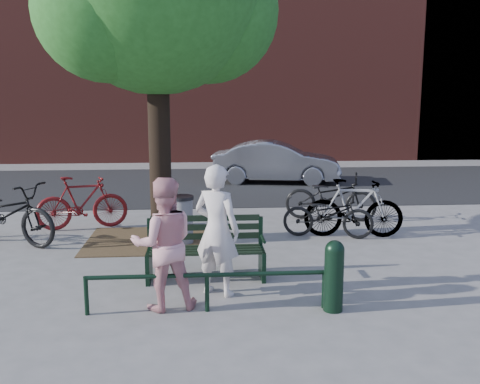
{
  "coord_description": "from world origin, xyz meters",
  "views": [
    {
      "loc": [
        -0.06,
        -7.62,
        2.71
      ],
      "look_at": [
        0.58,
        1.0,
        1.13
      ],
      "focal_mm": 40.0,
      "sensor_mm": 36.0,
      "label": 1
    }
  ],
  "objects": [
    {
      "name": "parked_car",
      "position": [
        2.28,
        8.72,
        0.65
      ],
      "size": [
        4.1,
        2.02,
        1.29
      ],
      "primitive_type": "imported",
      "rotation": [
        0.0,
        0.0,
        1.4
      ],
      "color": "slate",
      "rests_on": "ground"
    },
    {
      "name": "person_left",
      "position": [
        0.15,
        -0.6,
        0.9
      ],
      "size": [
        0.79,
        0.71,
        1.81
      ],
      "primitive_type": "imported",
      "rotation": [
        0.0,
        0.0,
        2.61
      ],
      "color": "beige",
      "rests_on": "ground"
    },
    {
      "name": "bicycle_d",
      "position": [
        2.86,
        2.2,
        0.57
      ],
      "size": [
        1.94,
        0.79,
        1.14
      ],
      "primitive_type": "imported",
      "rotation": [
        0.0,
        0.0,
        1.43
      ],
      "color": "gray",
      "rests_on": "ground"
    },
    {
      "name": "road",
      "position": [
        0.0,
        8.5,
        0.01
      ],
      "size": [
        40.0,
        7.0,
        0.01
      ],
      "primitive_type": "cube",
      "color": "black",
      "rests_on": "ground"
    },
    {
      "name": "bicycle_b",
      "position": [
        -2.48,
        3.24,
        0.55
      ],
      "size": [
        1.88,
        0.9,
        1.09
      ],
      "primitive_type": "imported",
      "rotation": [
        0.0,
        0.0,
        1.79
      ],
      "color": "#620E0F",
      "rests_on": "ground"
    },
    {
      "name": "litter_bin",
      "position": [
        -0.41,
        2.0,
        0.45
      ],
      "size": [
        0.43,
        0.43,
        0.89
      ],
      "color": "gray",
      "rests_on": "ground"
    },
    {
      "name": "bicycle_e",
      "position": [
        2.77,
        3.65,
        0.52
      ],
      "size": [
        2.09,
        1.22,
        1.04
      ],
      "primitive_type": "imported",
      "rotation": [
        0.0,
        0.0,
        1.28
      ],
      "color": "black",
      "rests_on": "ground"
    },
    {
      "name": "townhouse_row",
      "position": [
        0.17,
        16.0,
        6.25
      ],
      "size": [
        45.0,
        4.0,
        14.0
      ],
      "color": "brown",
      "rests_on": "ground"
    },
    {
      "name": "park_bench",
      "position": [
        -0.0,
        0.08,
        0.48
      ],
      "size": [
        1.74,
        0.54,
        0.97
      ],
      "color": "black",
      "rests_on": "ground"
    },
    {
      "name": "bicycle_a",
      "position": [
        -3.61,
        2.2,
        0.58
      ],
      "size": [
        2.31,
        1.66,
        1.15
      ],
      "primitive_type": "imported",
      "rotation": [
        0.0,
        0.0,
        1.11
      ],
      "color": "black",
      "rests_on": "ground"
    },
    {
      "name": "bollard",
      "position": [
        1.6,
        -1.29,
        0.49
      ],
      "size": [
        0.25,
        0.25,
        0.92
      ],
      "color": "black",
      "rests_on": "ground"
    },
    {
      "name": "ground",
      "position": [
        0.0,
        0.0,
        0.0
      ],
      "size": [
        90.0,
        90.0,
        0.0
      ],
      "primitive_type": "plane",
      "color": "gray",
      "rests_on": "ground"
    },
    {
      "name": "dirt_pit",
      "position": [
        -1.0,
        2.2,
        0.01
      ],
      "size": [
        2.4,
        2.0,
        0.02
      ],
      "primitive_type": "cube",
      "color": "brown",
      "rests_on": "ground"
    },
    {
      "name": "bicycle_c",
      "position": [
        2.37,
        2.22,
        0.45
      ],
      "size": [
        1.82,
        1.03,
        0.9
      ],
      "primitive_type": "imported",
      "rotation": [
        0.0,
        0.0,
        1.31
      ],
      "color": "black",
      "rests_on": "ground"
    },
    {
      "name": "guard_railing",
      "position": [
        0.0,
        -1.2,
        0.4
      ],
      "size": [
        3.06,
        0.06,
        0.51
      ],
      "color": "black",
      "rests_on": "ground"
    },
    {
      "name": "person_right",
      "position": [
        -0.54,
        -1.04,
        0.85
      ],
      "size": [
        0.92,
        0.77,
        1.71
      ],
      "primitive_type": "imported",
      "rotation": [
        0.0,
        0.0,
        3.31
      ],
      "color": "#D49295",
      "rests_on": "ground"
    }
  ]
}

